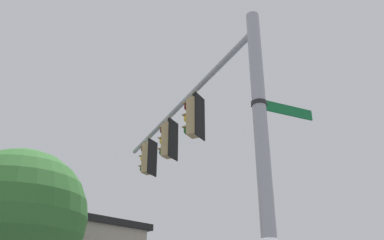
# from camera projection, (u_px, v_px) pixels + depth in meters

# --- Properties ---
(signal_pole) EXTENTS (0.27, 0.27, 7.22)m
(signal_pole) POSITION_uv_depth(u_px,v_px,m) (264.00, 175.00, 7.46)
(signal_pole) COLOR #ADB2B7
(signal_pole) RESTS_ON ground
(mast_arm) EXTENTS (5.09, 6.65, 0.15)m
(mast_arm) POSITION_uv_depth(u_px,v_px,m) (177.00, 108.00, 12.17)
(mast_arm) COLOR #ADB2B7
(traffic_light_nearest_pole) EXTENTS (0.54, 0.49, 1.31)m
(traffic_light_nearest_pole) POSITION_uv_depth(u_px,v_px,m) (193.00, 117.00, 10.91)
(traffic_light_nearest_pole) COLOR black
(traffic_light_mid_inner) EXTENTS (0.54, 0.49, 1.31)m
(traffic_light_mid_inner) POSITION_uv_depth(u_px,v_px,m) (168.00, 140.00, 12.41)
(traffic_light_mid_inner) COLOR black
(traffic_light_mid_outer) EXTENTS (0.54, 0.49, 1.31)m
(traffic_light_mid_outer) POSITION_uv_depth(u_px,v_px,m) (148.00, 158.00, 13.90)
(traffic_light_mid_outer) COLOR black
(street_name_sign) EXTENTS (1.20, 0.95, 0.22)m
(street_name_sign) POSITION_uv_depth(u_px,v_px,m) (274.00, 107.00, 8.20)
(street_name_sign) COLOR #147238
(tree_by_storefront) EXTENTS (4.90, 4.90, 6.86)m
(tree_by_storefront) POSITION_uv_depth(u_px,v_px,m) (18.00, 216.00, 14.76)
(tree_by_storefront) COLOR #4C3823
(tree_by_storefront) RESTS_ON ground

